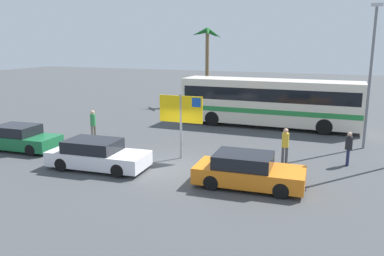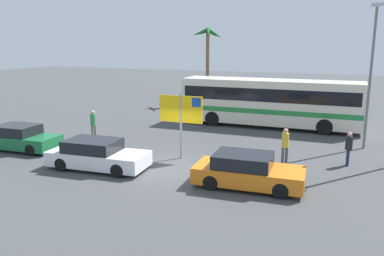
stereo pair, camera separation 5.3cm
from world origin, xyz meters
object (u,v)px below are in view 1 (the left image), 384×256
(ferry_sign, at_px, (182,112))
(pedestrian_crossing_lot, at_px, (349,146))
(car_orange, at_px, (248,171))
(car_green, at_px, (20,138))
(bus_front_coach, at_px, (269,101))
(pedestrian_by_bus, at_px, (285,143))
(pedestrian_near_sign, at_px, (93,122))
(car_white, at_px, (97,155))

(ferry_sign, distance_m, pedestrian_crossing_lot, 7.91)
(car_orange, bearing_deg, ferry_sign, 143.71)
(car_orange, relative_size, car_green, 1.06)
(bus_front_coach, xyz_separation_m, pedestrian_crossing_lot, (5.05, -7.20, -0.85))
(ferry_sign, xyz_separation_m, car_green, (-8.56, -1.75, -1.69))
(pedestrian_crossing_lot, distance_m, pedestrian_by_bus, 2.89)
(pedestrian_crossing_lot, xyz_separation_m, pedestrian_by_bus, (-2.74, -0.90, 0.09))
(pedestrian_near_sign, bearing_deg, ferry_sign, 18.36)
(ferry_sign, bearing_deg, car_green, -170.10)
(ferry_sign, distance_m, car_orange, 4.97)
(ferry_sign, height_order, car_green, ferry_sign)
(car_white, relative_size, pedestrian_by_bus, 2.67)
(pedestrian_near_sign, bearing_deg, pedestrian_by_bus, 28.63)
(car_green, distance_m, pedestrian_near_sign, 4.02)
(pedestrian_crossing_lot, xyz_separation_m, pedestrian_near_sign, (-13.87, -0.23, 0.10))
(car_white, bearing_deg, car_green, 164.64)
(car_orange, relative_size, car_white, 0.95)
(car_orange, bearing_deg, bus_front_coach, 93.75)
(bus_front_coach, relative_size, pedestrian_near_sign, 6.74)
(car_green, relative_size, pedestrian_near_sign, 2.36)
(bus_front_coach, height_order, pedestrian_near_sign, bus_front_coach)
(ferry_sign, xyz_separation_m, pedestrian_near_sign, (-6.29, 1.53, -1.29))
(bus_front_coach, bearing_deg, pedestrian_near_sign, -139.90)
(ferry_sign, relative_size, car_green, 0.78)
(ferry_sign, relative_size, pedestrian_by_bus, 1.85)
(bus_front_coach, bearing_deg, car_green, -135.99)
(ferry_sign, bearing_deg, car_orange, -34.87)
(pedestrian_by_bus, relative_size, pedestrian_near_sign, 0.99)
(car_green, height_order, pedestrian_near_sign, pedestrian_near_sign)
(car_orange, bearing_deg, pedestrian_by_bus, 71.87)
(pedestrian_by_bus, bearing_deg, pedestrian_near_sign, -121.78)
(bus_front_coach, relative_size, ferry_sign, 3.67)
(ferry_sign, relative_size, pedestrian_near_sign, 1.83)
(car_green, bearing_deg, pedestrian_crossing_lot, 8.73)
(ferry_sign, bearing_deg, pedestrian_crossing_lot, 11.45)
(ferry_sign, bearing_deg, bus_front_coach, 72.56)
(car_orange, height_order, pedestrian_near_sign, pedestrian_near_sign)
(pedestrian_crossing_lot, distance_m, pedestrian_near_sign, 13.87)
(pedestrian_crossing_lot, height_order, pedestrian_by_bus, pedestrian_by_bus)
(car_green, bearing_deg, car_orange, -7.28)
(bus_front_coach, distance_m, pedestrian_near_sign, 11.56)
(car_white, xyz_separation_m, pedestrian_by_bus, (7.76, 3.75, 0.38))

